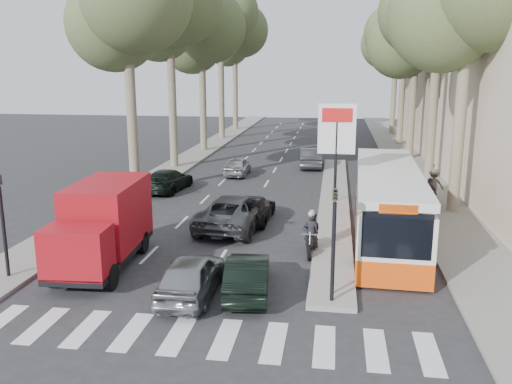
% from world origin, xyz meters
% --- Properties ---
extents(ground, '(120.00, 120.00, 0.00)m').
position_xyz_m(ground, '(0.00, 0.00, 0.00)').
color(ground, '#28282B').
rests_on(ground, ground).
extents(sidewalk_right, '(3.20, 70.00, 0.12)m').
position_xyz_m(sidewalk_right, '(8.60, 25.00, 0.06)').
color(sidewalk_right, gray).
rests_on(sidewalk_right, ground).
extents(median_left, '(2.40, 64.00, 0.12)m').
position_xyz_m(median_left, '(-8.00, 28.00, 0.06)').
color(median_left, gray).
rests_on(median_left, ground).
extents(traffic_island, '(1.50, 26.00, 0.16)m').
position_xyz_m(traffic_island, '(3.25, 11.00, 0.08)').
color(traffic_island, gray).
rests_on(traffic_island, ground).
extents(building_far, '(11.00, 20.00, 16.00)m').
position_xyz_m(building_far, '(15.50, 34.00, 8.00)').
color(building_far, '#B7A88E').
rests_on(building_far, ground).
extents(billboard, '(1.50, 12.10, 5.60)m').
position_xyz_m(billboard, '(3.25, 5.00, 3.70)').
color(billboard, yellow).
rests_on(billboard, ground).
extents(traffic_light_island, '(0.16, 0.41, 3.60)m').
position_xyz_m(traffic_light_island, '(3.25, -1.50, 2.49)').
color(traffic_light_island, black).
rests_on(traffic_light_island, ground).
extents(traffic_light_left, '(0.16, 0.41, 3.60)m').
position_xyz_m(traffic_light_left, '(-7.60, -1.00, 2.49)').
color(traffic_light_left, black).
rests_on(traffic_light_left, ground).
extents(tree_l_a, '(7.40, 7.20, 14.10)m').
position_xyz_m(tree_l_a, '(-7.87, 12.11, 10.38)').
color(tree_l_a, '#6B604C').
rests_on(tree_l_a, ground).
extents(tree_l_b, '(7.40, 7.20, 14.88)m').
position_xyz_m(tree_l_b, '(-7.97, 20.11, 11.07)').
color(tree_l_b, '#6B604C').
rests_on(tree_l_b, ground).
extents(tree_l_c, '(7.40, 7.20, 13.71)m').
position_xyz_m(tree_l_c, '(-7.77, 28.11, 10.04)').
color(tree_l_c, '#6B604C').
rests_on(tree_l_c, ground).
extents(tree_l_d, '(7.40, 7.20, 15.66)m').
position_xyz_m(tree_l_d, '(-7.87, 36.11, 11.76)').
color(tree_l_d, '#6B604C').
rests_on(tree_l_d, ground).
extents(tree_l_e, '(7.40, 7.20, 14.49)m').
position_xyz_m(tree_l_e, '(-7.97, 44.11, 10.73)').
color(tree_l_e, '#6B604C').
rests_on(tree_l_e, ground).
extents(tree_r_c, '(7.40, 7.20, 13.32)m').
position_xyz_m(tree_r_c, '(9.03, 26.11, 9.69)').
color(tree_r_c, '#6B604C').
rests_on(tree_r_c, ground).
extents(tree_r_d, '(7.40, 7.20, 14.88)m').
position_xyz_m(tree_r_d, '(9.13, 34.11, 11.07)').
color(tree_r_d, '#6B604C').
rests_on(tree_r_d, ground).
extents(tree_r_e, '(7.40, 7.20, 14.10)m').
position_xyz_m(tree_r_e, '(9.23, 42.11, 10.38)').
color(tree_r_e, '#6B604C').
rests_on(tree_r_e, ground).
extents(silver_hatchback, '(1.59, 3.95, 1.34)m').
position_xyz_m(silver_hatchback, '(-1.10, -1.43, 0.67)').
color(silver_hatchback, '#919498').
rests_on(silver_hatchback, ground).
extents(dark_hatchback, '(1.70, 3.87, 1.24)m').
position_xyz_m(dark_hatchback, '(0.60, -1.00, 0.62)').
color(dark_hatchback, black).
rests_on(dark_hatchback, ground).
extents(queue_car_a, '(3.05, 5.64, 1.50)m').
position_xyz_m(queue_car_a, '(-1.11, 6.00, 0.75)').
color(queue_car_a, '#484A4F').
rests_on(queue_car_a, ground).
extents(queue_car_b, '(1.87, 4.25, 1.21)m').
position_xyz_m(queue_car_b, '(-0.50, 7.14, 0.61)').
color(queue_car_b, black).
rests_on(queue_car_b, ground).
extents(queue_car_c, '(1.46, 3.63, 1.24)m').
position_xyz_m(queue_car_c, '(-3.14, 17.84, 0.62)').
color(queue_car_c, '#ABAFB4').
rests_on(queue_car_c, ground).
extents(queue_car_d, '(1.77, 4.34, 1.40)m').
position_xyz_m(queue_car_d, '(1.50, 21.51, 0.70)').
color(queue_car_d, '#46494D').
rests_on(queue_car_d, ground).
extents(queue_car_e, '(2.22, 4.52, 1.27)m').
position_xyz_m(queue_car_e, '(-6.30, 12.73, 0.63)').
color(queue_car_e, black).
rests_on(queue_car_e, ground).
extents(red_truck, '(2.43, 5.70, 2.98)m').
position_xyz_m(red_truck, '(-4.87, 0.67, 1.58)').
color(red_truck, black).
rests_on(red_truck, ground).
extents(city_bus, '(2.88, 11.40, 2.98)m').
position_xyz_m(city_bus, '(5.41, 5.37, 1.57)').
color(city_bus, '#F34F0D').
rests_on(city_bus, ground).
extents(motorcycle, '(0.73, 2.02, 1.71)m').
position_xyz_m(motorcycle, '(2.40, 3.21, 0.78)').
color(motorcycle, black).
rests_on(motorcycle, ground).
extents(pedestrian_near, '(0.94, 0.95, 1.53)m').
position_xyz_m(pedestrian_near, '(7.93, 10.38, 0.89)').
color(pedestrian_near, '#403049').
rests_on(pedestrian_near, sidewalk_right).
extents(pedestrian_far, '(1.08, 0.49, 1.67)m').
position_xyz_m(pedestrian_far, '(8.41, 12.12, 0.95)').
color(pedestrian_far, brown).
rests_on(pedestrian_far, sidewalk_right).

